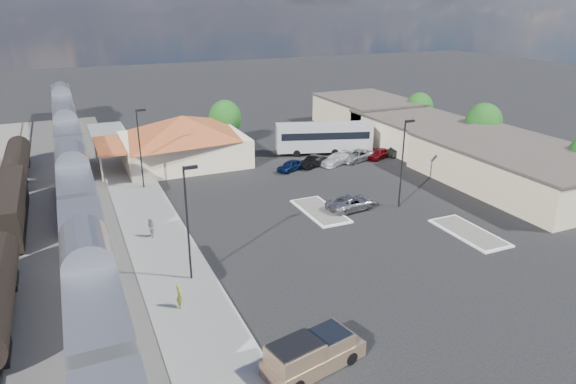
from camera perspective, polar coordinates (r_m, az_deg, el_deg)
name	(u,v)px	position (r m, az deg, el deg)	size (l,w,h in m)	color
ground	(292,226)	(48.07, 0.43, -3.80)	(280.00, 280.00, 0.00)	black
railbed	(47,231)	(51.92, -25.23, -3.91)	(16.00, 100.00, 0.12)	#4C4944
platform	(150,222)	(50.34, -15.04, -3.28)	(5.50, 92.00, 0.18)	gray
passenger_train	(76,186)	(53.97, -22.53, 0.61)	(3.00, 104.00, 5.55)	silver
freight_cars	(8,209)	(53.42, -28.72, -1.67)	(2.80, 46.00, 4.00)	black
station_depot	(183,139)	(67.43, -11.61, 5.76)	(18.35, 12.24, 6.20)	beige
buildings_east	(436,137)	(73.25, 16.10, 5.84)	(14.40, 51.40, 4.80)	#C6B28C
traffic_island_south	(320,211)	(51.30, 3.59, -2.11)	(3.30, 7.50, 0.21)	silver
traffic_island_north	(469,233)	(49.33, 19.48, -4.27)	(3.30, 7.50, 0.21)	silver
lamp_plat_s	(188,215)	(37.56, -11.04, -2.50)	(1.08, 0.25, 9.00)	black
lamp_plat_n	(140,142)	(58.21, -16.10, 5.31)	(1.08, 0.25, 9.00)	black
lamp_lot	(403,156)	(52.08, 12.71, 3.88)	(1.08, 0.25, 9.00)	black
tree_east_b	(484,123)	(75.16, 20.91, 7.18)	(4.94, 4.94, 6.96)	#382314
tree_east_c	(419,108)	(85.52, 14.37, 9.04)	(4.41, 4.41, 6.21)	#382314
tree_depot	(225,118)	(74.72, -7.00, 8.15)	(4.71, 4.71, 6.63)	#382314
pickup_truck	(314,353)	(30.53, 2.92, -17.46)	(6.39, 3.45, 2.09)	tan
suv	(352,203)	(51.88, 7.11, -1.19)	(2.50, 5.42, 1.51)	gray
coach_bus	(324,136)	(70.59, 4.03, 6.18)	(13.27, 6.68, 4.18)	silver
person_a	(179,296)	(36.08, -11.98, -11.22)	(0.65, 0.42, 1.77)	gold
person_b	(151,228)	(46.68, -15.00, -3.87)	(0.87, 0.67, 1.78)	silver
parked_car_a	(291,165)	(63.49, 0.32, 2.97)	(1.60, 3.98, 1.36)	#0D1B42
parked_car_b	(313,162)	(65.05, 2.79, 3.40)	(1.48, 4.25, 1.40)	black
parked_car_c	(336,159)	(66.24, 5.39, 3.65)	(1.97, 4.84, 1.41)	white
parked_car_d	(357,156)	(68.05, 7.63, 4.03)	(2.40, 5.19, 1.44)	#93969B
parked_car_e	(379,154)	(69.49, 10.03, 4.22)	(1.65, 4.11, 1.40)	maroon
parked_car_f	(397,150)	(71.50, 12.04, 4.54)	(1.46, 4.19, 1.38)	black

